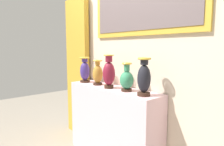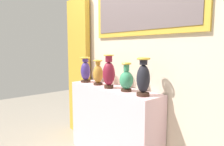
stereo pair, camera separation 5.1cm
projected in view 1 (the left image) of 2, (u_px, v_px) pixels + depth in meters
name	position (u px, v px, depth m)	size (l,w,h in m)	color
display_shelf	(112.00, 124.00, 2.58)	(1.39, 0.36, 0.95)	beige
back_wall	(126.00, 48.00, 2.60)	(2.66, 0.14, 2.83)	beige
curtain_gold	(78.00, 68.00, 3.32)	(0.56, 0.08, 2.23)	gold
vase_indigo	(85.00, 70.00, 2.89)	(0.15, 0.15, 0.36)	#382319
vase_ochre	(98.00, 74.00, 2.69)	(0.13, 0.13, 0.33)	#382319
vase_burgundy	(109.00, 73.00, 2.46)	(0.15, 0.15, 0.41)	#382319
vase_jade	(127.00, 79.00, 2.29)	(0.16, 0.16, 0.33)	#382319
vase_onyx	(144.00, 78.00, 2.07)	(0.14, 0.14, 0.40)	#382319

